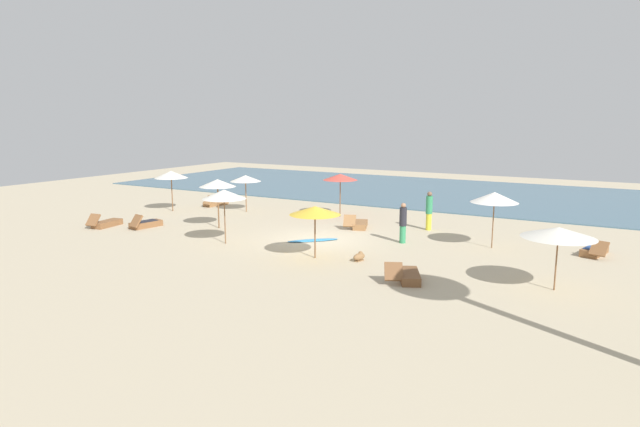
{
  "coord_description": "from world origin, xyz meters",
  "views": [
    {
      "loc": [
        11.21,
        -19.57,
        5.18
      ],
      "look_at": [
        -0.08,
        0.23,
        1.1
      ],
      "focal_mm": 30.18,
      "sensor_mm": 36.0,
      "label": 1
    }
  ],
  "objects_px": {
    "umbrella_7": "(340,177)",
    "lounger_0": "(145,224)",
    "umbrella_2": "(224,194)",
    "lounger_5": "(359,224)",
    "umbrella_0": "(315,210)",
    "umbrella_1": "(559,232)",
    "umbrella_5": "(171,175)",
    "umbrella_3": "(495,197)",
    "dog": "(359,257)",
    "lounger_4": "(595,251)",
    "lounger_2": "(106,223)",
    "person_0": "(403,223)",
    "surfboard": "(313,240)",
    "lounger_3": "(215,203)",
    "person_1": "(429,210)",
    "lounger_1": "(408,276)",
    "umbrella_4": "(218,183)",
    "umbrella_6": "(246,178)"
  },
  "relations": [
    {
      "from": "umbrella_7",
      "to": "lounger_0",
      "type": "bearing_deg",
      "value": -133.26
    },
    {
      "from": "umbrella_2",
      "to": "lounger_5",
      "type": "relative_size",
      "value": 1.26
    },
    {
      "from": "umbrella_0",
      "to": "umbrella_1",
      "type": "height_order",
      "value": "umbrella_0"
    },
    {
      "from": "umbrella_1",
      "to": "umbrella_5",
      "type": "bearing_deg",
      "value": 167.39
    },
    {
      "from": "umbrella_3",
      "to": "dog",
      "type": "bearing_deg",
      "value": -130.53
    },
    {
      "from": "lounger_4",
      "to": "lounger_2",
      "type": "bearing_deg",
      "value": -164.93
    },
    {
      "from": "umbrella_1",
      "to": "dog",
      "type": "xyz_separation_m",
      "value": [
        -6.63,
        0.13,
        -1.64
      ]
    },
    {
      "from": "person_0",
      "to": "dog",
      "type": "relative_size",
      "value": 2.57
    },
    {
      "from": "umbrella_3",
      "to": "dog",
      "type": "relative_size",
      "value": 3.44
    },
    {
      "from": "umbrella_1",
      "to": "umbrella_3",
      "type": "height_order",
      "value": "umbrella_3"
    },
    {
      "from": "surfboard",
      "to": "umbrella_5",
      "type": "bearing_deg",
      "value": 166.66
    },
    {
      "from": "lounger_3",
      "to": "surfboard",
      "type": "distance_m",
      "value": 11.07
    },
    {
      "from": "surfboard",
      "to": "lounger_3",
      "type": "bearing_deg",
      "value": 152.19
    },
    {
      "from": "umbrella_3",
      "to": "lounger_2",
      "type": "xyz_separation_m",
      "value": [
        -17.09,
        -4.82,
        -1.89
      ]
    },
    {
      "from": "person_1",
      "to": "umbrella_7",
      "type": "bearing_deg",
      "value": 168.73
    },
    {
      "from": "umbrella_0",
      "to": "person_1",
      "type": "xyz_separation_m",
      "value": [
        2.05,
        7.0,
        -0.87
      ]
    },
    {
      "from": "umbrella_0",
      "to": "lounger_0",
      "type": "xyz_separation_m",
      "value": [
        -9.9,
        0.86,
        -1.62
      ]
    },
    {
      "from": "lounger_4",
      "to": "lounger_5",
      "type": "distance_m",
      "value": 10.03
    },
    {
      "from": "umbrella_5",
      "to": "dog",
      "type": "relative_size",
      "value": 3.43
    },
    {
      "from": "lounger_1",
      "to": "dog",
      "type": "height_order",
      "value": "lounger_1"
    },
    {
      "from": "umbrella_4",
      "to": "umbrella_1",
      "type": "bearing_deg",
      "value": -8.27
    },
    {
      "from": "umbrella_0",
      "to": "umbrella_4",
      "type": "distance_m",
      "value": 7.19
    },
    {
      "from": "person_1",
      "to": "surfboard",
      "type": "bearing_deg",
      "value": -127.23
    },
    {
      "from": "lounger_1",
      "to": "lounger_3",
      "type": "bearing_deg",
      "value": 150.93
    },
    {
      "from": "umbrella_7",
      "to": "person_0",
      "type": "bearing_deg",
      "value": -38.86
    },
    {
      "from": "umbrella_6",
      "to": "dog",
      "type": "xyz_separation_m",
      "value": [
        9.99,
        -6.31,
        -1.7
      ]
    },
    {
      "from": "umbrella_1",
      "to": "umbrella_4",
      "type": "distance_m",
      "value": 15.14
    },
    {
      "from": "lounger_5",
      "to": "person_1",
      "type": "distance_m",
      "value": 3.32
    },
    {
      "from": "umbrella_0",
      "to": "surfboard",
      "type": "bearing_deg",
      "value": 122.22
    },
    {
      "from": "umbrella_4",
      "to": "umbrella_6",
      "type": "relative_size",
      "value": 1.14
    },
    {
      "from": "person_0",
      "to": "person_1",
      "type": "height_order",
      "value": "person_1"
    },
    {
      "from": "umbrella_7",
      "to": "dog",
      "type": "distance_m",
      "value": 9.16
    },
    {
      "from": "lounger_0",
      "to": "lounger_3",
      "type": "xyz_separation_m",
      "value": [
        -1.37,
        6.66,
        -0.01
      ]
    },
    {
      "from": "umbrella_5",
      "to": "person_1",
      "type": "relative_size",
      "value": 1.25
    },
    {
      "from": "umbrella_5",
      "to": "umbrella_7",
      "type": "distance_m",
      "value": 9.48
    },
    {
      "from": "lounger_0",
      "to": "lounger_1",
      "type": "relative_size",
      "value": 0.98
    },
    {
      "from": "umbrella_1",
      "to": "dog",
      "type": "height_order",
      "value": "umbrella_1"
    },
    {
      "from": "umbrella_6",
      "to": "surfboard",
      "type": "height_order",
      "value": "umbrella_6"
    },
    {
      "from": "umbrella_1",
      "to": "umbrella_4",
      "type": "height_order",
      "value": "umbrella_4"
    },
    {
      "from": "umbrella_7",
      "to": "lounger_0",
      "type": "xyz_separation_m",
      "value": [
        -6.75,
        -7.18,
        -1.93
      ]
    },
    {
      "from": "umbrella_6",
      "to": "person_1",
      "type": "bearing_deg",
      "value": 1.3
    },
    {
      "from": "umbrella_2",
      "to": "lounger_3",
      "type": "relative_size",
      "value": 1.29
    },
    {
      "from": "umbrella_7",
      "to": "lounger_2",
      "type": "distance_m",
      "value": 11.85
    },
    {
      "from": "umbrella_6",
      "to": "lounger_3",
      "type": "distance_m",
      "value": 3.44
    },
    {
      "from": "umbrella_3",
      "to": "umbrella_7",
      "type": "bearing_deg",
      "value": 159.72
    },
    {
      "from": "umbrella_3",
      "to": "umbrella_6",
      "type": "relative_size",
      "value": 1.11
    },
    {
      "from": "lounger_5",
      "to": "person_0",
      "type": "bearing_deg",
      "value": -33.23
    },
    {
      "from": "lounger_2",
      "to": "umbrella_0",
      "type": "bearing_deg",
      "value": -0.26
    },
    {
      "from": "lounger_2",
      "to": "person_1",
      "type": "bearing_deg",
      "value": 26.82
    },
    {
      "from": "umbrella_3",
      "to": "lounger_3",
      "type": "relative_size",
      "value": 1.29
    }
  ]
}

